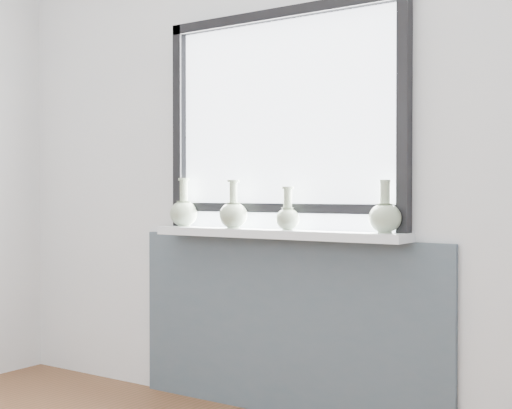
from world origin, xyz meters
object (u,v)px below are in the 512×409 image
Objects in this scene: windowsill at (275,234)px; vase_d at (385,216)px; vase_c at (288,216)px; vase_b at (233,213)px; vase_a at (184,211)px.

windowsill is 0.57m from vase_d.
vase_c is at bearing -177.83° from vase_d.
windowsill is at bearing 7.51° from vase_b.
vase_d is at bearing -0.15° from vase_a.
windowsill is 0.12m from vase_c.
vase_d reaches higher than windowsill.
vase_c is (0.30, 0.01, -0.01)m from vase_b.
windowsill is 5.59× the size of vase_b.
vase_a is at bearing 174.81° from vase_b.
vase_d is at bearing 2.17° from vase_c.
vase_b is at bearing -178.19° from vase_c.
windowsill is 0.24m from vase_b.
vase_b is (0.34, -0.03, -0.00)m from vase_a.
vase_d is (0.78, 0.03, 0.00)m from vase_b.
vase_a is 1.05× the size of vase_b.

